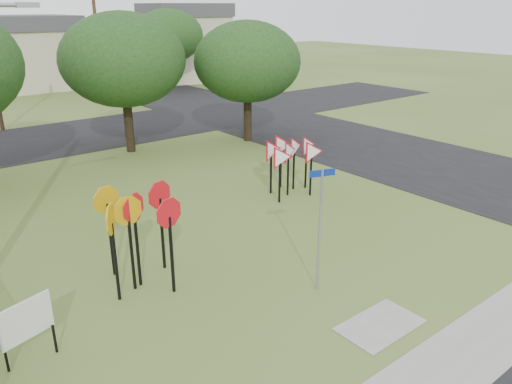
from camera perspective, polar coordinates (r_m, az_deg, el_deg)
ground at (r=13.67m, az=5.97°, el=-10.34°), size 140.00×140.00×0.00m
sidewalk at (r=11.62m, az=21.32°, el=-18.03°), size 30.00×1.60×0.02m
street_right at (r=28.22m, az=9.31°, el=5.95°), size 8.00×50.00×0.02m
street_far at (r=30.27m, az=-21.57°, el=5.76°), size 60.00×8.00×0.02m
curb_pad at (r=12.36m, az=14.00°, el=-14.53°), size 2.00×1.20×0.02m
street_name_sign at (r=12.59m, az=7.31°, el=-3.61°), size 0.65×0.24×3.30m
stop_sign_cluster at (r=13.05m, az=-13.60°, el=-2.86°), size 2.34×2.00×2.62m
yield_sign_cluster at (r=19.38m, az=3.98°, el=4.56°), size 2.88×1.83×2.26m
info_board at (r=11.44m, az=-24.79°, el=-13.37°), size 1.12×0.37×1.45m
far_pole_b at (r=39.08m, az=-17.60°, el=15.75°), size 1.40×0.24×8.50m
house_mid at (r=49.95m, az=-24.95°, el=14.30°), size 8.40×8.40×6.20m
house_right at (r=51.61m, az=-8.12°, el=16.64°), size 8.30×8.30×7.20m
tree_near_mid at (r=25.57m, az=-14.96°, el=14.38°), size 6.00×6.00×6.80m
tree_near_right at (r=26.96m, az=-1.00°, el=14.65°), size 5.60×5.60×6.33m
tree_far_right at (r=46.11m, az=-9.96°, el=17.20°), size 6.00×6.00×6.80m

